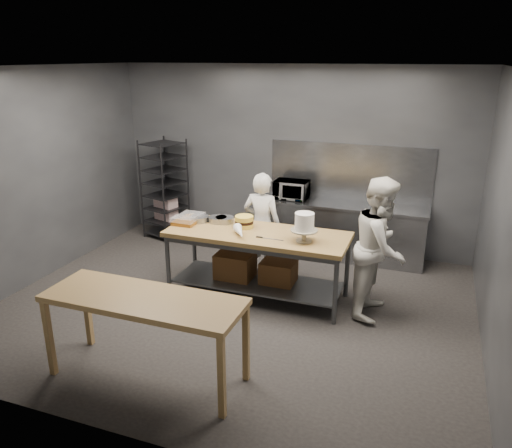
{
  "coord_description": "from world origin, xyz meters",
  "views": [
    {
      "loc": [
        2.28,
        -5.39,
        3.12
      ],
      "look_at": [
        0.19,
        0.35,
        1.05
      ],
      "focal_mm": 35.0,
      "sensor_mm": 36.0,
      "label": 1
    }
  ],
  "objects_px": {
    "chef_right": "(380,247)",
    "microwave": "(291,190)",
    "frosted_cake_stand": "(304,224)",
    "chef_behind": "(262,226)",
    "work_table": "(256,256)",
    "near_counter": "(144,305)",
    "layer_cake": "(244,222)",
    "speed_rack": "(165,190)"
  },
  "relations": [
    {
      "from": "frosted_cake_stand",
      "to": "layer_cake",
      "type": "height_order",
      "value": "frosted_cake_stand"
    },
    {
      "from": "near_counter",
      "to": "microwave",
      "type": "xyz_separation_m",
      "value": [
        0.36,
        3.87,
        0.24
      ]
    },
    {
      "from": "chef_right",
      "to": "microwave",
      "type": "bearing_deg",
      "value": 50.26
    },
    {
      "from": "near_counter",
      "to": "microwave",
      "type": "height_order",
      "value": "microwave"
    },
    {
      "from": "layer_cake",
      "to": "microwave",
      "type": "bearing_deg",
      "value": 83.89
    },
    {
      "from": "speed_rack",
      "to": "chef_behind",
      "type": "bearing_deg",
      "value": -25.52
    },
    {
      "from": "speed_rack",
      "to": "chef_right",
      "type": "bearing_deg",
      "value": -22.18
    },
    {
      "from": "near_counter",
      "to": "frosted_cake_stand",
      "type": "distance_m",
      "value": 2.26
    },
    {
      "from": "chef_behind",
      "to": "microwave",
      "type": "distance_m",
      "value": 1.17
    },
    {
      "from": "microwave",
      "to": "speed_rack",
      "type": "bearing_deg",
      "value": -178.01
    },
    {
      "from": "speed_rack",
      "to": "microwave",
      "type": "height_order",
      "value": "speed_rack"
    },
    {
      "from": "work_table",
      "to": "chef_behind",
      "type": "bearing_deg",
      "value": 101.9
    },
    {
      "from": "microwave",
      "to": "frosted_cake_stand",
      "type": "height_order",
      "value": "frosted_cake_stand"
    },
    {
      "from": "near_counter",
      "to": "chef_right",
      "type": "height_order",
      "value": "chef_right"
    },
    {
      "from": "work_table",
      "to": "chef_behind",
      "type": "distance_m",
      "value": 0.68
    },
    {
      "from": "near_counter",
      "to": "chef_behind",
      "type": "relative_size",
      "value": 1.28
    },
    {
      "from": "work_table",
      "to": "chef_right",
      "type": "relative_size",
      "value": 1.36
    },
    {
      "from": "microwave",
      "to": "work_table",
      "type": "bearing_deg",
      "value": -89.17
    },
    {
      "from": "chef_behind",
      "to": "microwave",
      "type": "height_order",
      "value": "chef_behind"
    },
    {
      "from": "chef_right",
      "to": "layer_cake",
      "type": "relative_size",
      "value": 7.1
    },
    {
      "from": "near_counter",
      "to": "frosted_cake_stand",
      "type": "bearing_deg",
      "value": 61.07
    },
    {
      "from": "layer_cake",
      "to": "chef_behind",
      "type": "bearing_deg",
      "value": 82.4
    },
    {
      "from": "chef_behind",
      "to": "chef_right",
      "type": "distance_m",
      "value": 1.83
    },
    {
      "from": "chef_behind",
      "to": "microwave",
      "type": "bearing_deg",
      "value": -92.34
    },
    {
      "from": "speed_rack",
      "to": "chef_right",
      "type": "xyz_separation_m",
      "value": [
        3.94,
        -1.61,
        0.03
      ]
    },
    {
      "from": "chef_right",
      "to": "frosted_cake_stand",
      "type": "bearing_deg",
      "value": 109.69
    },
    {
      "from": "speed_rack",
      "to": "microwave",
      "type": "relative_size",
      "value": 3.23
    },
    {
      "from": "chef_right",
      "to": "layer_cake",
      "type": "height_order",
      "value": "chef_right"
    },
    {
      "from": "near_counter",
      "to": "layer_cake",
      "type": "bearing_deg",
      "value": 85.17
    },
    {
      "from": "near_counter",
      "to": "speed_rack",
      "type": "bearing_deg",
      "value": 117.18
    },
    {
      "from": "chef_right",
      "to": "near_counter",
      "type": "bearing_deg",
      "value": 143.66
    },
    {
      "from": "work_table",
      "to": "frosted_cake_stand",
      "type": "relative_size",
      "value": 6.46
    },
    {
      "from": "speed_rack",
      "to": "chef_right",
      "type": "relative_size",
      "value": 0.99
    },
    {
      "from": "chef_right",
      "to": "microwave",
      "type": "height_order",
      "value": "chef_right"
    },
    {
      "from": "chef_behind",
      "to": "chef_right",
      "type": "relative_size",
      "value": 0.89
    },
    {
      "from": "layer_cake",
      "to": "frosted_cake_stand",
      "type": "bearing_deg",
      "value": -15.71
    },
    {
      "from": "speed_rack",
      "to": "frosted_cake_stand",
      "type": "relative_size",
      "value": 4.71
    },
    {
      "from": "chef_right",
      "to": "microwave",
      "type": "relative_size",
      "value": 3.26
    },
    {
      "from": "near_counter",
      "to": "work_table",
      "type": "bearing_deg",
      "value": 79.52
    },
    {
      "from": "speed_rack",
      "to": "microwave",
      "type": "xyz_separation_m",
      "value": [
        2.31,
        0.08,
        0.19
      ]
    },
    {
      "from": "chef_behind",
      "to": "layer_cake",
      "type": "distance_m",
      "value": 0.57
    },
    {
      "from": "work_table",
      "to": "microwave",
      "type": "xyz_separation_m",
      "value": [
        -0.03,
        1.76,
        0.48
      ]
    }
  ]
}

